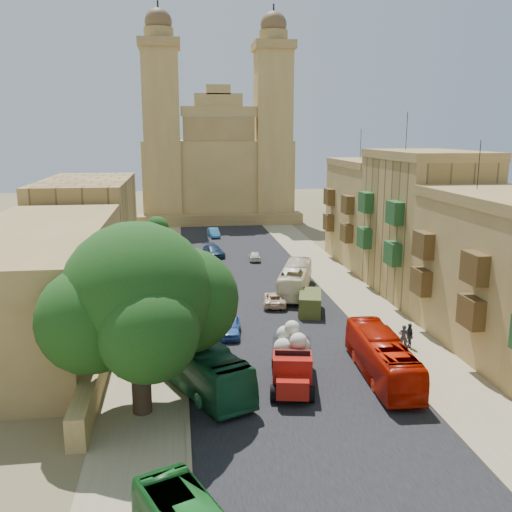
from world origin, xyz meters
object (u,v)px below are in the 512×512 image
object	(u,v)px
bus_cream_east	(295,279)
pedestrian_c	(409,335)
bus_red_east	(382,357)
olive_pickup	(310,303)
red_truck	(292,358)
pedestrian_a	(403,337)
bus_green_north	(195,362)
car_blue_b	(214,233)
street_tree_d	(157,228)
car_blue_a	(230,327)
street_tree_a	(140,311)
car_white_a	(216,287)
street_tree_b	(148,277)
street_tree_c	(153,247)
ficus_tree	(139,303)
car_dkblue	(214,251)
church	(217,166)
car_cream	(275,299)
car_white_b	(255,256)

from	to	relation	value
bus_cream_east	pedestrian_c	world-z (taller)	bus_cream_east
bus_red_east	bus_cream_east	xyz separation A→B (m)	(-1.46, 20.26, 0.01)
olive_pickup	pedestrian_c	bearing A→B (deg)	-59.62
red_truck	pedestrian_a	world-z (taller)	red_truck
bus_green_north	car_blue_b	xyz separation A→B (m)	(4.45, 51.39, -0.85)
street_tree_d	car_blue_a	xyz separation A→B (m)	(6.51, -32.27, -2.55)
street_tree_a	car_white_a	world-z (taller)	street_tree_a
street_tree_b	street_tree_c	world-z (taller)	street_tree_c
bus_green_north	car_blue_b	world-z (taller)	bus_green_north
street_tree_b	bus_green_north	xyz separation A→B (m)	(3.59, -16.90, -1.30)
street_tree_d	car_white_a	bearing A→B (deg)	-72.42
street_tree_b	olive_pickup	xyz separation A→B (m)	(14.00, -3.58, -1.96)
ficus_tree	red_truck	bearing A→B (deg)	15.46
car_blue_a	car_blue_b	size ratio (longest dim) A/B	1.01
ficus_tree	car_blue_a	xyz separation A→B (m)	(5.92, 11.72, -5.72)
ficus_tree	street_tree_b	size ratio (longest dim) A/B	2.57
car_white_a	pedestrian_a	size ratio (longest dim) A/B	1.75
street_tree_d	car_dkblue	xyz separation A→B (m)	(7.14, -3.21, -2.55)
street_tree_c	car_white_a	world-z (taller)	street_tree_c
street_tree_c	car_blue_a	xyz separation A→B (m)	(6.51, -20.27, -2.42)
car_blue_a	olive_pickup	bearing A→B (deg)	39.68
street_tree_b	car_blue_a	bearing A→B (deg)	-51.77
street_tree_d	car_white_a	world-z (taller)	street_tree_d
church	ficus_tree	bearing A→B (deg)	-97.18
car_dkblue	car_blue_b	xyz separation A→B (m)	(0.89, 13.71, -0.03)
street_tree_d	street_tree_b	bearing A→B (deg)	-90.00
street_tree_c	street_tree_d	bearing A→B (deg)	90.00
church	olive_pickup	size ratio (longest dim) A/B	7.90
street_tree_a	car_white_a	xyz separation A→B (m)	(6.29, 16.16, -2.86)
street_tree_a	pedestrian_a	xyz separation A→B (m)	(18.71, -1.00, -2.46)
olive_pickup	car_blue_a	xyz separation A→B (m)	(-7.49, -4.69, -0.16)
red_truck	pedestrian_c	bearing A→B (deg)	26.60
church	car_cream	distance (m)	56.31
street_tree_b	car_blue_b	distance (m)	35.49
church	street_tree_c	world-z (taller)	church
ficus_tree	car_blue_a	bearing A→B (deg)	63.21
car_blue_b	street_tree_d	bearing A→B (deg)	-133.46
car_white_b	car_blue_b	size ratio (longest dim) A/B	0.84
church	pedestrian_c	xyz separation A→B (m)	(9.31, -67.25, -8.59)
red_truck	bus_cream_east	size ratio (longest dim) A/B	0.68
car_white_a	car_white_b	size ratio (longest dim) A/B	0.97
car_white_a	pedestrian_a	bearing A→B (deg)	-30.50
red_truck	bus_red_east	distance (m)	5.90
bus_red_east	bus_cream_east	world-z (taller)	bus_cream_east
olive_pickup	pedestrian_a	bearing A→B (deg)	-63.42
ficus_tree	bus_green_north	distance (m)	6.52
church	car_white_a	xyz separation A→B (m)	(-3.71, -50.45, -8.97)
street_tree_a	street_tree_d	world-z (taller)	street_tree_a
street_tree_c	bus_red_east	bearing A→B (deg)	-62.29
church	ficus_tree	distance (m)	75.26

